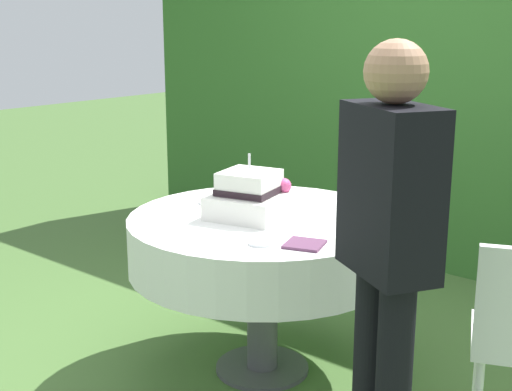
% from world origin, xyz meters
% --- Properties ---
extents(ground_plane, '(20.00, 20.00, 0.00)m').
position_xyz_m(ground_plane, '(0.00, 0.00, 0.00)').
color(ground_plane, '#476B33').
extents(foliage_hedge, '(5.15, 0.56, 2.33)m').
position_xyz_m(foliage_hedge, '(0.00, 2.09, 1.17)').
color(foliage_hedge, '#336628').
rests_on(foliage_hedge, ground_plane).
extents(cake_table, '(1.24, 1.24, 0.77)m').
position_xyz_m(cake_table, '(0.00, 0.00, 0.64)').
color(cake_table, '#4C4C51').
rests_on(cake_table, ground_plane).
extents(wedding_cake, '(0.39, 0.39, 0.29)m').
position_xyz_m(wedding_cake, '(-0.04, -0.04, 0.87)').
color(wedding_cake, white).
rests_on(wedding_cake, cake_table).
extents(serving_plate_near, '(0.10, 0.10, 0.01)m').
position_xyz_m(serving_plate_near, '(0.25, -0.32, 0.78)').
color(serving_plate_near, white).
rests_on(serving_plate_near, cake_table).
extents(serving_plate_far, '(0.11, 0.11, 0.01)m').
position_xyz_m(serving_plate_far, '(-0.35, 0.02, 0.78)').
color(serving_plate_far, white).
rests_on(serving_plate_far, cake_table).
extents(napkin_stack, '(0.19, 0.19, 0.01)m').
position_xyz_m(napkin_stack, '(0.40, -0.22, 0.78)').
color(napkin_stack, '#603856').
rests_on(napkin_stack, cake_table).
extents(standing_person, '(0.41, 0.36, 1.60)m').
position_xyz_m(standing_person, '(0.91, -0.47, 0.93)').
color(standing_person, black).
rests_on(standing_person, ground_plane).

